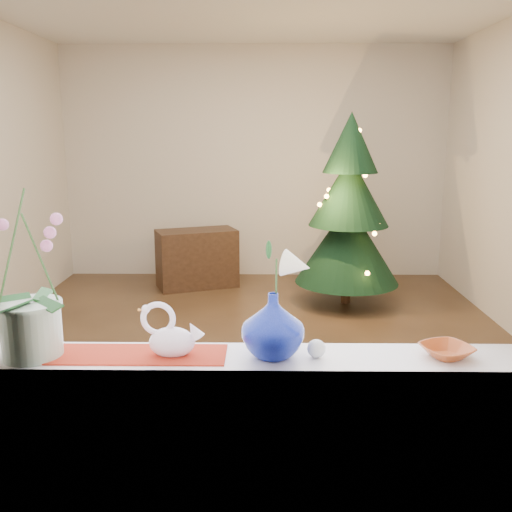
{
  "coord_description": "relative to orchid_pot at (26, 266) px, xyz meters",
  "views": [
    {
      "loc": [
        0.11,
        -4.32,
        1.72
      ],
      "look_at": [
        0.07,
        -1.4,
        1.08
      ],
      "focal_mm": 40.0,
      "sensor_mm": 36.0,
      "label": 1
    }
  ],
  "objects": [
    {
      "name": "wall_back",
      "position": [
        0.73,
        4.88,
        0.09
      ],
      "size": [
        4.5,
        0.1,
        2.7
      ],
      "primitive_type": "cube",
      "color": "beige",
      "rests_on": "ground"
    },
    {
      "name": "window_frame",
      "position": [
        0.73,
        -0.09,
        0.44
      ],
      "size": [
        2.22,
        0.06,
        1.6
      ],
      "primitive_type": null,
      "color": "white",
      "rests_on": "windowsill"
    },
    {
      "name": "side_table",
      "position": [
        0.09,
        4.31,
        -0.93
      ],
      "size": [
        0.96,
        0.71,
        0.65
      ],
      "primitive_type": "cube",
      "rotation": [
        0.0,
        0.0,
        0.37
      ],
      "color": "black",
      "rests_on": "ground"
    },
    {
      "name": "xmas_tree",
      "position": [
        1.68,
        3.7,
        -0.3
      ],
      "size": [
        1.31,
        1.31,
        1.91
      ],
      "primitive_type": null,
      "rotation": [
        0.0,
        0.0,
        0.31
      ],
      "color": "black",
      "rests_on": "ground"
    },
    {
      "name": "windowsill",
      "position": [
        0.73,
        0.01,
        -0.36
      ],
      "size": [
        2.2,
        0.26,
        0.04
      ],
      "primitive_type": "cube",
      "color": "white",
      "rests_on": "window_apron"
    },
    {
      "name": "paperweight",
      "position": [
        1.03,
        0.0,
        -0.3
      ],
      "size": [
        0.08,
        0.08,
        0.07
      ],
      "primitive_type": "sphere",
      "rotation": [
        0.0,
        0.0,
        0.3
      ],
      "color": "silver",
      "rests_on": "windowsill"
    },
    {
      "name": "wall_front",
      "position": [
        0.73,
        -0.12,
        0.09
      ],
      "size": [
        4.5,
        0.1,
        2.7
      ],
      "primitive_type": "cube",
      "color": "beige",
      "rests_on": "ground"
    },
    {
      "name": "orchid_pot",
      "position": [
        0.0,
        0.0,
        0.0
      ],
      "size": [
        0.23,
        0.23,
        0.67
      ],
      "primitive_type": null,
      "rotation": [
        0.0,
        0.0,
        -0.01
      ],
      "color": "silver",
      "rests_on": "windowsill"
    },
    {
      "name": "ground",
      "position": [
        0.73,
        2.38,
        -1.26
      ],
      "size": [
        5.0,
        5.0,
        0.0
      ],
      "primitive_type": "plane",
      "color": "#352416",
      "rests_on": "ground"
    },
    {
      "name": "swan",
      "position": [
        0.5,
        0.01,
        -0.24
      ],
      "size": [
        0.25,
        0.19,
        0.19
      ],
      "primitive_type": null,
      "rotation": [
        0.0,
        0.0,
        0.43
      ],
      "color": "white",
      "rests_on": "windowsill"
    },
    {
      "name": "blue_vase",
      "position": [
        0.87,
        0.01,
        -0.2
      ],
      "size": [
        0.34,
        0.34,
        0.27
      ],
      "primitive_type": "imported",
      "rotation": [
        0.0,
        0.0,
        0.38
      ],
      "color": "navy",
      "rests_on": "windowsill"
    },
    {
      "name": "amber_dish",
      "position": [
        1.5,
        0.01,
        -0.32
      ],
      "size": [
        0.2,
        0.2,
        0.04
      ],
      "primitive_type": "imported",
      "rotation": [
        0.0,
        0.0,
        0.43
      ],
      "color": "#9D4018",
      "rests_on": "windowsill"
    },
    {
      "name": "runner",
      "position": [
        0.35,
        0.01,
        -0.33
      ],
      "size": [
        0.7,
        0.2,
        0.01
      ],
      "primitive_type": "cube",
      "color": "maroon",
      "rests_on": "windowsill"
    },
    {
      "name": "window_apron",
      "position": [
        0.73,
        -0.08,
        -0.82
      ],
      "size": [
        2.2,
        0.08,
        0.88
      ],
      "primitive_type": "cube",
      "color": "white",
      "rests_on": "ground"
    },
    {
      "name": "lily",
      "position": [
        0.87,
        0.01,
        0.04
      ],
      "size": [
        0.15,
        0.09,
        0.2
      ],
      "primitive_type": null,
      "color": "white",
      "rests_on": "blue_vase"
    }
  ]
}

